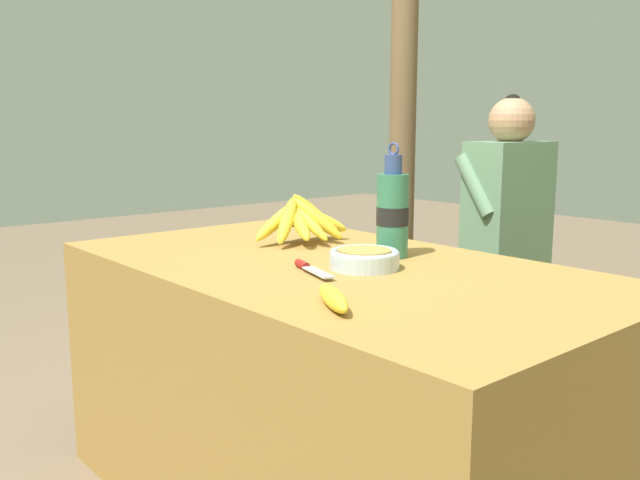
% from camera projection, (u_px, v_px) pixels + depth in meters
% --- Properties ---
extents(market_counter, '(1.50, 0.84, 0.69)m').
position_uv_depth(market_counter, '(333.00, 390.00, 1.80)').
color(market_counter, olive).
rests_on(market_counter, ground_plane).
extents(banana_bunch_ripe, '(0.20, 0.33, 0.16)m').
position_uv_depth(banana_bunch_ripe, '(303.00, 219.00, 2.02)').
color(banana_bunch_ripe, '#4C381E').
rests_on(banana_bunch_ripe, market_counter).
extents(serving_bowl, '(0.17, 0.17, 0.05)m').
position_uv_depth(serving_bowl, '(364.00, 258.00, 1.67)').
color(serving_bowl, silver).
rests_on(serving_bowl, market_counter).
extents(water_bottle, '(0.09, 0.09, 0.31)m').
position_uv_depth(water_bottle, '(393.00, 213.00, 1.80)').
color(water_bottle, '#337556').
rests_on(water_bottle, market_counter).
extents(loose_banana_front, '(0.18, 0.12, 0.04)m').
position_uv_depth(loose_banana_front, '(333.00, 298.00, 1.32)').
color(loose_banana_front, yellow).
rests_on(loose_banana_front, market_counter).
extents(knife, '(0.18, 0.08, 0.02)m').
position_uv_depth(knife, '(309.00, 268.00, 1.63)').
color(knife, '#BCBCC1').
rests_on(knife, market_counter).
extents(wooden_bench, '(1.88, 0.32, 0.46)m').
position_uv_depth(wooden_bench, '(540.00, 291.00, 2.67)').
color(wooden_bench, brown).
rests_on(wooden_bench, ground_plane).
extents(seated_vendor, '(0.42, 0.40, 1.15)m').
position_uv_depth(seated_vendor, '(498.00, 216.00, 2.75)').
color(seated_vendor, '#564C60').
rests_on(seated_vendor, ground_plane).
extents(support_post_near, '(0.13, 0.13, 2.66)m').
position_uv_depth(support_post_near, '(404.00, 64.00, 3.36)').
color(support_post_near, brown).
rests_on(support_post_near, ground_plane).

